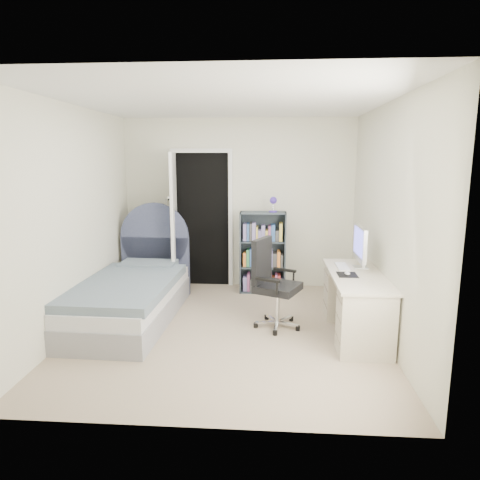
# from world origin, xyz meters

# --- Properties ---
(room_shell) EXTENTS (3.50, 3.70, 2.60)m
(room_shell) POSITION_xyz_m (0.00, 0.00, 1.25)
(room_shell) COLOR gray
(room_shell) RESTS_ON ground
(door) EXTENTS (0.92, 0.82, 2.06)m
(door) POSITION_xyz_m (-0.77, 1.52, 1.03)
(door) COLOR black
(door) RESTS_ON ground
(bed) EXTENTS (1.07, 2.16, 1.31)m
(bed) POSITION_xyz_m (-1.18, 0.32, 0.30)
(bed) COLOR gray
(bed) RESTS_ON ground
(nightstand) EXTENTS (0.38, 0.38, 0.56)m
(nightstand) POSITION_xyz_m (-1.09, 1.61, 0.37)
(nightstand) COLOR tan
(nightstand) RESTS_ON ground
(floor_lamp) EXTENTS (0.20, 0.20, 1.38)m
(floor_lamp) POSITION_xyz_m (-1.04, 1.62, 0.57)
(floor_lamp) COLOR silver
(floor_lamp) RESTS_ON ground
(bookcase) EXTENTS (0.66, 0.28, 1.39)m
(bookcase) POSITION_xyz_m (0.38, 1.47, 0.54)
(bookcase) COLOR #38434C
(bookcase) RESTS_ON ground
(desk) EXTENTS (0.57, 1.42, 1.16)m
(desk) POSITION_xyz_m (1.42, 0.00, 0.38)
(desk) COLOR beige
(desk) RESTS_ON ground
(office_chair) EXTENTS (0.60, 0.60, 1.02)m
(office_chair) POSITION_xyz_m (0.49, 0.18, 0.56)
(office_chair) COLOR silver
(office_chair) RESTS_ON ground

